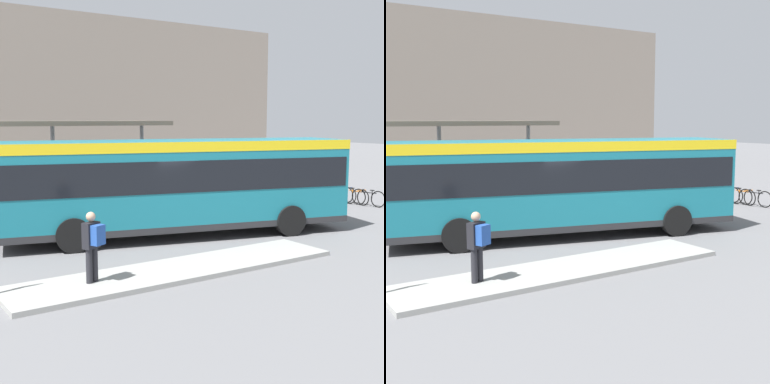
# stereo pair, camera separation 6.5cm
# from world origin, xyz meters

# --- Properties ---
(ground_plane) EXTENTS (120.00, 120.00, 0.00)m
(ground_plane) POSITION_xyz_m (0.00, 0.00, 0.00)
(ground_plane) COLOR slate
(curb_island) EXTENTS (8.56, 1.80, 0.12)m
(curb_island) POSITION_xyz_m (-2.14, -3.54, 0.06)
(curb_island) COLOR #9E9E99
(curb_island) RESTS_ON ground_plane
(city_bus) EXTENTS (11.27, 5.17, 3.05)m
(city_bus) POSITION_xyz_m (0.01, -0.00, 1.79)
(city_bus) COLOR #197284
(city_bus) RESTS_ON ground_plane
(pedestrian_waiting) EXTENTS (0.47, 0.50, 1.58)m
(pedestrian_waiting) POSITION_xyz_m (-4.38, -3.50, 1.03)
(pedestrian_waiting) COLOR #232328
(pedestrian_waiting) RESTS_ON curb_island
(bicycle_black) EXTENTS (0.48, 1.67, 0.72)m
(bicycle_black) POSITION_xyz_m (9.96, 0.48, 0.36)
(bicycle_black) COLOR black
(bicycle_black) RESTS_ON ground_plane
(bicycle_orange) EXTENTS (0.48, 1.65, 0.71)m
(bicycle_orange) POSITION_xyz_m (9.92, 1.15, 0.36)
(bicycle_orange) COLOR black
(bicycle_orange) RESTS_ON ground_plane
(bicycle_blue) EXTENTS (0.48, 1.77, 0.76)m
(bicycle_blue) POSITION_xyz_m (9.73, 1.83, 0.38)
(bicycle_blue) COLOR black
(bicycle_blue) RESTS_ON ground_plane
(station_shelter) EXTENTS (9.17, 2.90, 3.64)m
(station_shelter) POSITION_xyz_m (-1.94, 6.01, 3.45)
(station_shelter) COLOR #706656
(station_shelter) RESTS_ON ground_plane
(potted_planter_near_shelter) EXTENTS (0.79, 0.79, 1.15)m
(potted_planter_near_shelter) POSITION_xyz_m (-0.50, 3.23, 0.60)
(potted_planter_near_shelter) COLOR slate
(potted_planter_near_shelter) RESTS_ON ground_plane
(station_building) EXTENTS (25.99, 14.76, 10.16)m
(station_building) POSITION_xyz_m (5.94, 24.66, 5.08)
(station_building) COLOR gray
(station_building) RESTS_ON ground_plane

